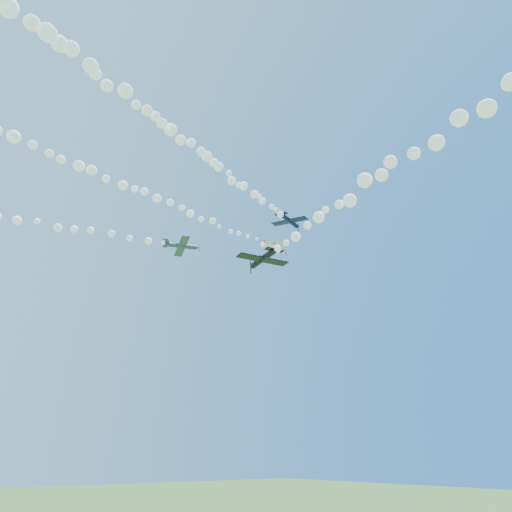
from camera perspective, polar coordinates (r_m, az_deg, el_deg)
plane_white at (r=93.73m, az=2.61°, el=1.01°), size 6.89×6.98×2.24m
smoke_trail_white at (r=74.22m, az=-20.03°, el=10.18°), size 75.93×9.32×2.91m
plane_navy at (r=87.72m, az=4.47°, el=4.73°), size 7.62×8.05×2.33m
smoke_trail_navy at (r=65.11m, az=-13.43°, el=17.58°), size 65.51×21.24×2.98m
plane_grey at (r=77.48m, az=-9.90°, el=1.33°), size 6.71×7.08×1.80m
plane_black at (r=56.30m, az=0.92°, el=-0.36°), size 7.40×6.98×2.13m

